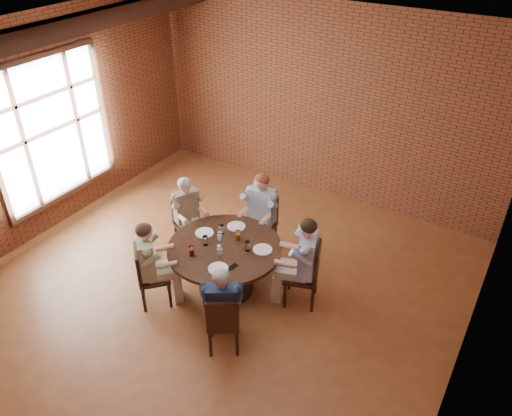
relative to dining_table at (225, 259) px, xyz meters
The scene contains 30 objects.
floor 0.63m from the dining_table, 111.77° to the right, with size 7.00×7.00×0.00m, color #98582F.
ceiling 2.89m from the dining_table, 111.77° to the right, with size 7.00×7.00×0.00m, color silver.
wall_back 3.39m from the dining_table, 92.27° to the left, with size 7.00×7.00×0.00m, color brown.
wall_left 3.59m from the dining_table, behind, with size 7.00×7.00×0.00m, color brown.
wall_right 3.35m from the dining_table, ahead, with size 7.00×7.00×0.00m, color brown.
ceiling_beam 3.78m from the dining_table, behind, with size 0.22×6.90×0.26m, color black.
window 3.49m from the dining_table, behind, with size 0.10×2.16×2.36m.
dining_table is the anchor object (origin of this frame).
chair_a 1.15m from the dining_table, 18.67° to the left, with size 0.55×0.55×0.95m.
diner_a 1.08m from the dining_table, 18.67° to the left, with size 0.54×0.66×1.35m, color #455BB5, non-canonical shape.
chair_b 1.12m from the dining_table, 93.40° to the left, with size 0.45×0.45×0.93m.
diner_b 1.04m from the dining_table, 93.40° to the left, with size 0.52×0.65×1.33m, color #95A8BE, non-canonical shape.
chair_c 1.20m from the dining_table, 154.37° to the left, with size 0.51×0.51×0.89m.
diner_c 1.13m from the dining_table, 154.37° to the left, with size 0.48×0.59×1.25m, color brown, non-canonical shape.
chair_d 1.06m from the dining_table, 133.39° to the right, with size 0.58×0.58×0.92m.
diner_d 0.99m from the dining_table, 133.39° to the right, with size 0.51×0.62×1.30m, color #C5B19A, non-canonical shape.
chair_e 1.13m from the dining_table, 56.74° to the right, with size 0.53×0.53×0.89m.
diner_e 1.06m from the dining_table, 56.74° to the right, with size 0.48×0.59×1.25m, color #172741, non-canonical shape.
plate_a 0.57m from the dining_table, 22.88° to the left, with size 0.26×0.26×0.01m, color white.
plate_b 0.53m from the dining_table, 104.43° to the left, with size 0.26×0.26×0.01m, color white.
plate_c 0.48m from the dining_table, 166.36° to the left, with size 0.26×0.26×0.01m, color white.
plate_d 0.53m from the dining_table, 65.16° to the right, with size 0.26×0.26×0.01m, color white.
glass_a 0.44m from the dining_table, 15.98° to the left, with size 0.07×0.07×0.14m, color white.
glass_b 0.38m from the dining_table, 74.07° to the left, with size 0.07×0.07×0.14m, color white.
glass_c 0.42m from the dining_table, 131.76° to the left, with size 0.07×0.07×0.14m, color white.
glass_d 0.34m from the dining_table, 146.65° to the left, with size 0.07×0.07×0.14m, color white.
glass_e 0.39m from the dining_table, 156.80° to the right, with size 0.07×0.07×0.14m, color white.
glass_f 0.55m from the dining_table, 124.48° to the right, with size 0.07×0.07×0.14m, color white.
glass_g 0.34m from the dining_table, 75.93° to the right, with size 0.07×0.07×0.14m, color white.
smartphone 0.51m from the dining_table, 41.67° to the right, with size 0.07×0.14×0.01m, color black.
Camera 1 is at (3.30, -4.04, 4.87)m, focal length 35.00 mm.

